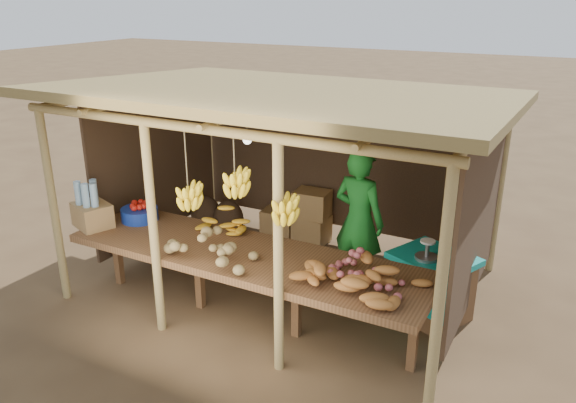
% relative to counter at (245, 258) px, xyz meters
% --- Properties ---
extents(ground, '(60.00, 60.00, 0.00)m').
position_rel_counter_xyz_m(ground, '(-0.00, 0.95, -0.74)').
color(ground, brown).
rests_on(ground, ground).
extents(stall_structure, '(4.70, 3.50, 2.43)m').
position_rel_counter_xyz_m(stall_structure, '(0.02, 1.00, 1.18)').
color(stall_structure, tan).
rests_on(stall_structure, ground).
extents(counter, '(3.90, 1.05, 0.80)m').
position_rel_counter_xyz_m(counter, '(0.00, 0.00, 0.00)').
color(counter, brown).
rests_on(counter, ground).
extents(potato_heap, '(1.10, 0.78, 0.37)m').
position_rel_counter_xyz_m(potato_heap, '(-0.22, -0.26, 0.24)').
color(potato_heap, olive).
rests_on(potato_heap, counter).
extents(sweet_potato_heap, '(1.29, 1.02, 0.36)m').
position_rel_counter_xyz_m(sweet_potato_heap, '(1.28, -0.14, 0.24)').
color(sweet_potato_heap, '#AC6A2C').
rests_on(sweet_potato_heap, counter).
extents(onion_heap, '(0.81, 0.57, 0.35)m').
position_rel_counter_xyz_m(onion_heap, '(1.31, -0.00, 0.24)').
color(onion_heap, '#BB5B5F').
rests_on(onion_heap, counter).
extents(banana_pile, '(0.58, 0.36, 0.35)m').
position_rel_counter_xyz_m(banana_pile, '(-0.46, 0.39, 0.23)').
color(banana_pile, gold).
rests_on(banana_pile, counter).
extents(tomato_basin, '(0.43, 0.43, 0.22)m').
position_rel_counter_xyz_m(tomato_basin, '(-1.56, 0.18, 0.15)').
color(tomato_basin, navy).
rests_on(tomato_basin, counter).
extents(bottle_box, '(0.52, 0.47, 0.54)m').
position_rel_counter_xyz_m(bottle_box, '(-1.90, -0.21, 0.27)').
color(bottle_box, '#A27A48').
rests_on(bottle_box, counter).
extents(vendor, '(0.69, 0.52, 1.72)m').
position_rel_counter_xyz_m(vendor, '(0.77, 1.22, 0.12)').
color(vendor, '#1B7926').
rests_on(vendor, ground).
extents(tarp_crate, '(0.99, 0.94, 0.94)m').
position_rel_counter_xyz_m(tarp_crate, '(1.70, 1.00, -0.35)').
color(tarp_crate, brown).
rests_on(tarp_crate, ground).
extents(carton_stack, '(0.99, 0.38, 0.75)m').
position_rel_counter_xyz_m(carton_stack, '(-0.43, 2.15, -0.41)').
color(carton_stack, '#A27A48').
rests_on(carton_stack, ground).
extents(burlap_sacks, '(0.85, 0.44, 0.60)m').
position_rel_counter_xyz_m(burlap_sacks, '(-1.67, 1.88, -0.48)').
color(burlap_sacks, '#463120').
rests_on(burlap_sacks, ground).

